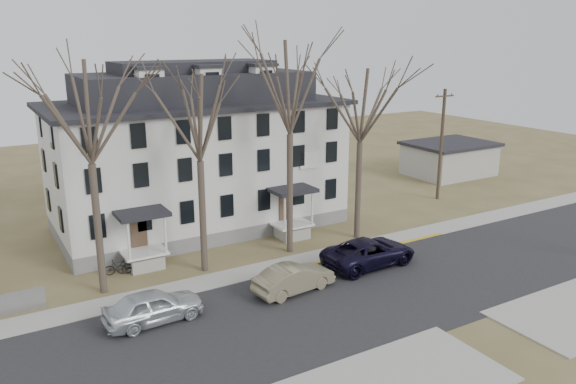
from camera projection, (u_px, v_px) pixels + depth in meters
ground at (372, 317)px, 28.36m from camera, size 120.00×120.00×0.00m
main_road at (348, 301)px, 30.02m from camera, size 120.00×10.00×0.04m
far_sidewalk at (291, 264)px, 35.00m from camera, size 120.00×2.00×0.08m
yellow_curb at (363, 253)px, 36.70m from camera, size 14.00×0.25×0.06m
boarding_house at (197, 155)px, 40.85m from camera, size 20.80×12.36×12.05m
distant_building at (449, 158)px, 57.24m from camera, size 8.50×6.50×3.35m
tree_far_left at (86, 105)px, 28.35m from camera, size 8.40×8.40×13.72m
tree_mid_left at (198, 112)px, 31.48m from camera, size 7.80×7.80×12.74m
tree_center at (290, 81)px, 34.02m from camera, size 9.00×9.00×14.70m
tree_mid_right at (361, 100)px, 37.11m from camera, size 7.80×7.80×12.74m
utility_pole_far at (441, 143)px, 47.73m from camera, size 2.00×0.28×9.50m
car_silver at (154, 307)px, 27.60m from camera, size 4.97×2.18×1.67m
car_tan at (294, 279)px, 30.93m from camera, size 4.90×2.20×1.56m
car_navy at (369, 253)px, 34.50m from camera, size 6.17×2.99×1.69m
bicycle_left at (131, 267)px, 33.40m from camera, size 1.75×1.17×0.87m
bicycle_right at (118, 267)px, 33.20m from camera, size 1.68×0.81×0.98m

